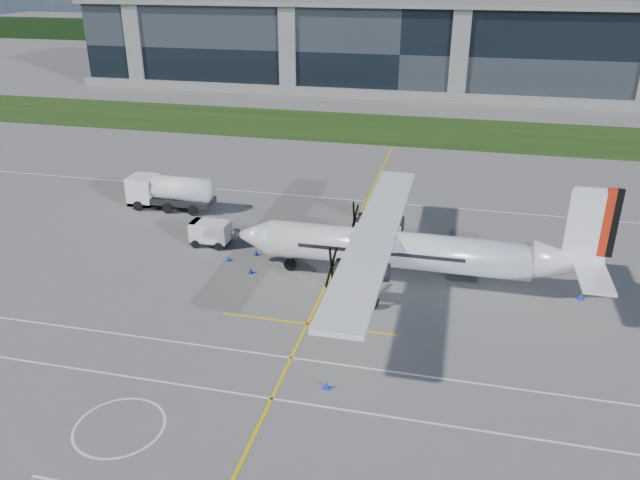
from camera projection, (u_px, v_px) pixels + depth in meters
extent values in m
plane|color=slate|center=(371.00, 143.00, 83.03)|extent=(400.00, 400.00, 0.00)
cube|color=#1B330E|center=(379.00, 129.00, 90.13)|extent=(400.00, 18.00, 0.04)
cube|color=black|center=(406.00, 48.00, 115.51)|extent=(120.00, 20.00, 15.00)
cube|color=black|center=(428.00, 38.00, 170.66)|extent=(400.00, 6.00, 6.00)
cube|color=yellow|center=(352.00, 232.00, 55.74)|extent=(0.20, 70.00, 0.01)
cube|color=white|center=(221.00, 391.00, 35.04)|extent=(90.00, 0.15, 0.01)
imported|color=#F25907|center=(206.00, 233.00, 53.03)|extent=(0.64, 0.84, 1.95)
cone|color=#0C26DC|center=(228.00, 258.00, 50.22)|extent=(0.36, 0.36, 0.50)
cone|color=#0C26DC|center=(391.00, 206.00, 60.77)|extent=(0.36, 0.36, 0.50)
cone|color=#0C26DC|center=(580.00, 297.00, 44.41)|extent=(0.36, 0.36, 0.50)
cone|color=#0C26DC|center=(256.00, 252.00, 51.17)|extent=(0.36, 0.36, 0.50)
cone|color=#0C26DC|center=(251.00, 270.00, 48.20)|extent=(0.36, 0.36, 0.50)
cone|color=#0C26DC|center=(327.00, 385.00, 35.15)|extent=(0.36, 0.36, 0.50)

